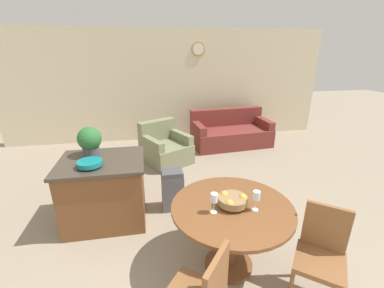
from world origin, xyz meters
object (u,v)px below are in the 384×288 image
Objects in this scene: teal_bowl at (90,163)px; wine_glass_left at (214,199)px; couch at (230,133)px; trash_bin at (173,190)px; dining_chair_near_right at (322,251)px; potted_plant at (90,140)px; wine_glass_right at (256,196)px; kitchen_island at (105,190)px; armchair at (165,148)px; fruit_bowl at (233,200)px; dining_table at (231,220)px.

wine_glass_left is at bearing -37.43° from teal_bowl.
couch is at bearing 45.28° from teal_bowl.
trash_bin is at bearing -129.73° from couch.
dining_chair_near_right is 2.35× the size of potted_plant.
trash_bin is (-0.27, 1.27, -0.62)m from wine_glass_left.
wine_glass_right is 0.70× the size of teal_bowl.
wine_glass_left is 1.61m from teal_bowl.
dining_chair_near_right is 0.86× the size of kitchen_island.
teal_bowl is 0.25× the size of armchair.
potted_plant reaches higher than armchair.
fruit_bowl is 0.99× the size of teal_bowl.
fruit_bowl is at bearing 5.15° from dining_chair_near_right.
couch is at bearing 55.33° from trash_bin.
dining_table reaches higher than trash_bin.
trash_bin is 0.52× the size of armchair.
couch is at bearing -58.40° from dining_chair_near_right.
kitchen_island is at bearing -140.71° from couch.
wine_glass_left is (-0.91, 0.39, 0.41)m from dining_chair_near_right.
teal_bowl is (-1.49, 0.91, 0.11)m from fruit_bowl.
dining_table is 1.78m from teal_bowl.
fruit_bowl is 3.86m from couch.
fruit_bowl and kitchen_island have the same top height.
wine_glass_left is at bearing -161.22° from dining_table.
potted_plant reaches higher than couch.
wine_glass_right is at bearing -31.01° from teal_bowl.
couch is 1.80m from armchair.
potted_plant reaches higher than trash_bin.
teal_bowl is at bearing 148.63° from dining_table.
dining_chair_near_right is 4.13m from couch.
wine_glass_left is 0.18× the size of armchair.
wine_glass_right is at bearing -27.88° from fruit_bowl.
wine_glass_left reaches higher than armchair.
wine_glass_right and teal_bowl have the same top height.
potted_plant reaches higher than teal_bowl.
armchair is (-0.45, 2.91, -0.55)m from fruit_bowl.
teal_bowl is at bearing 142.57° from wine_glass_left.
trash_bin is (1.06, -0.09, -0.80)m from potted_plant.
fruit_bowl is 3.00m from armchair.
wine_glass_right reaches higher than dining_chair_near_right.
couch is (2.69, 2.72, -0.65)m from teal_bowl.
armchair is (-1.15, 3.38, -0.23)m from dining_chair_near_right.
fruit_bowl is at bearing -39.91° from potted_plant.
dining_chair_near_right is 0.91m from fruit_bowl.
wine_glass_right is at bearing -36.93° from kitchen_island.
fruit_bowl is at bearing -159.75° from dining_table.
potted_plant is 1.33m from trash_bin.
kitchen_island is at bearing 141.93° from fruit_bowl.
trash_bin is at bearing 101.90° from wine_glass_left.
dining_chair_near_right reaches higher than trash_bin.
potted_plant is 0.20× the size of couch.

